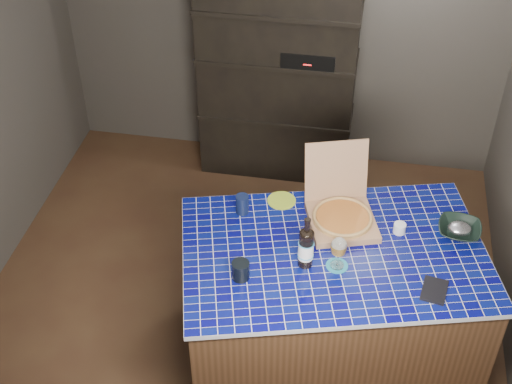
% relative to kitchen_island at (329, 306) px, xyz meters
% --- Properties ---
extents(room, '(3.50, 3.50, 3.50)m').
position_rel_kitchen_island_xyz_m(room, '(-0.62, 0.40, 0.79)').
color(room, brown).
rests_on(room, ground).
extents(shelving_unit, '(1.20, 0.41, 1.80)m').
position_rel_kitchen_island_xyz_m(shelving_unit, '(-0.61, 1.92, 0.44)').
color(shelving_unit, black).
rests_on(shelving_unit, floor).
extents(kitchen_island, '(1.91, 1.47, 0.93)m').
position_rel_kitchen_island_xyz_m(kitchen_island, '(0.00, 0.00, 0.00)').
color(kitchen_island, '#4A2F1D').
rests_on(kitchen_island, floor).
extents(pizza_box, '(0.49, 0.55, 0.41)m').
position_rel_kitchen_island_xyz_m(pizza_box, '(0.01, 0.25, 0.52)').
color(pizza_box, '#A77456').
rests_on(pizza_box, kitchen_island).
extents(mead_bottle, '(0.09, 0.09, 0.33)m').
position_rel_kitchen_island_xyz_m(mead_bottle, '(-0.15, -0.13, 0.59)').
color(mead_bottle, black).
rests_on(mead_bottle, kitchen_island).
extents(teal_trivet, '(0.12, 0.12, 0.01)m').
position_rel_kitchen_island_xyz_m(teal_trivet, '(0.02, -0.11, 0.47)').
color(teal_trivet, teal).
rests_on(teal_trivet, kitchen_island).
extents(wine_glass, '(0.09, 0.09, 0.20)m').
position_rel_kitchen_island_xyz_m(wine_glass, '(0.02, -0.11, 0.60)').
color(wine_glass, white).
rests_on(wine_glass, teal_trivet).
extents(tumbler, '(0.10, 0.10, 0.11)m').
position_rel_kitchen_island_xyz_m(tumbler, '(-0.48, -0.29, 0.52)').
color(tumbler, black).
rests_on(tumbler, kitchen_island).
extents(dvd_case, '(0.16, 0.20, 0.01)m').
position_rel_kitchen_island_xyz_m(dvd_case, '(0.54, -0.21, 0.47)').
color(dvd_case, black).
rests_on(dvd_case, kitchen_island).
extents(bowl, '(0.27, 0.27, 0.06)m').
position_rel_kitchen_island_xyz_m(bowl, '(0.68, 0.27, 0.49)').
color(bowl, black).
rests_on(bowl, kitchen_island).
extents(foil_contents, '(0.14, 0.11, 0.06)m').
position_rel_kitchen_island_xyz_m(foil_contents, '(0.68, 0.27, 0.50)').
color(foil_contents, '#ADB0B9').
rests_on(foil_contents, bowl).
extents(white_jar, '(0.07, 0.07, 0.06)m').
position_rel_kitchen_island_xyz_m(white_jar, '(0.35, 0.22, 0.49)').
color(white_jar, silver).
rests_on(white_jar, kitchen_island).
extents(navy_cup, '(0.08, 0.08, 0.12)m').
position_rel_kitchen_island_xyz_m(navy_cup, '(-0.57, 0.24, 0.52)').
color(navy_cup, black).
rests_on(navy_cup, kitchen_island).
extents(green_trivet, '(0.17, 0.17, 0.01)m').
position_rel_kitchen_island_xyz_m(green_trivet, '(-0.36, 0.38, 0.47)').
color(green_trivet, '#94AE25').
rests_on(green_trivet, kitchen_island).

